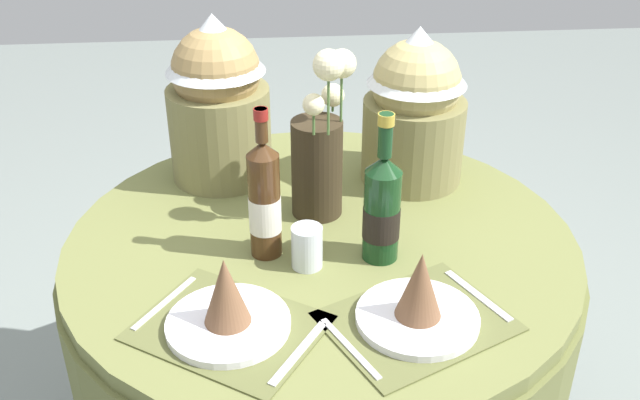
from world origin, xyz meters
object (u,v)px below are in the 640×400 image
object	(u,v)px
gift_tub_back_left	(217,93)
gift_tub_back_right	(415,102)
flower_vase	(320,151)
dining_table	(321,288)
place_setting_right	(419,303)
wine_bottle_right	(382,207)
tumbler_near_left	(307,247)
wine_bottle_left	(264,200)
place_setting_left	(227,309)

from	to	relation	value
gift_tub_back_left	gift_tub_back_right	world-z (taller)	gift_tub_back_left
flower_vase	dining_table	bearing A→B (deg)	-94.24
place_setting_right	flower_vase	world-z (taller)	flower_vase
wine_bottle_right	gift_tub_back_left	distance (m)	0.56
place_setting_right	tumbler_near_left	xyz separation A→B (m)	(-0.20, 0.21, 0.00)
place_setting_right	wine_bottle_right	size ratio (longest dim) A/B	1.23
flower_vase	wine_bottle_right	world-z (taller)	flower_vase
wine_bottle_left	wine_bottle_right	xyz separation A→B (m)	(0.25, -0.04, -0.01)
place_setting_left	gift_tub_back_left	world-z (taller)	gift_tub_back_left
dining_table	place_setting_left	bearing A→B (deg)	-123.48
wine_bottle_left	wine_bottle_right	world-z (taller)	wine_bottle_left
flower_vase	gift_tub_back_right	distance (m)	0.30
wine_bottle_right	gift_tub_back_right	xyz separation A→B (m)	(0.14, 0.36, 0.09)
flower_vase	gift_tub_back_right	bearing A→B (deg)	32.42
dining_table	wine_bottle_left	size ratio (longest dim) A/B	3.47
gift_tub_back_left	wine_bottle_left	bearing A→B (deg)	-74.56
wine_bottle_right	wine_bottle_left	bearing A→B (deg)	171.69
place_setting_right	gift_tub_back_left	world-z (taller)	gift_tub_back_left
dining_table	tumbler_near_left	world-z (taller)	tumbler_near_left
place_setting_left	gift_tub_back_right	world-z (taller)	gift_tub_back_right
tumbler_near_left	gift_tub_back_left	xyz separation A→B (m)	(-0.19, 0.44, 0.18)
flower_vase	tumbler_near_left	size ratio (longest dim) A/B	4.52
dining_table	tumbler_near_left	size ratio (longest dim) A/B	12.53
place_setting_right	dining_table	bearing A→B (deg)	115.92
place_setting_left	wine_bottle_left	distance (m)	0.28
gift_tub_back_left	place_setting_right	bearing A→B (deg)	-59.10
flower_vase	tumbler_near_left	xyz separation A→B (m)	(-0.05, -0.22, -0.12)
gift_tub_back_left	wine_bottle_right	bearing A→B (deg)	-49.87
dining_table	flower_vase	size ratio (longest dim) A/B	2.77
wine_bottle_right	tumbler_near_left	xyz separation A→B (m)	(-0.16, -0.02, -0.08)
place_setting_left	gift_tub_back_right	bearing A→B (deg)	51.14
dining_table	tumbler_near_left	distance (m)	0.23
gift_tub_back_left	place_setting_left	bearing A→B (deg)	-87.57
wine_bottle_left	gift_tub_back_right	xyz separation A→B (m)	(0.39, 0.33, 0.08)
dining_table	gift_tub_back_left	world-z (taller)	gift_tub_back_left
tumbler_near_left	gift_tub_back_left	bearing A→B (deg)	113.53
flower_vase	wine_bottle_left	bearing A→B (deg)	-129.47
place_setting_left	gift_tub_back_left	distance (m)	0.67
flower_vase	tumbler_near_left	world-z (taller)	flower_vase
gift_tub_back_right	dining_table	bearing A→B (deg)	-134.23
place_setting_left	wine_bottle_right	size ratio (longest dim) A/B	1.25
wine_bottle_right	tumbler_near_left	distance (m)	0.18
place_setting_right	wine_bottle_right	distance (m)	0.25
place_setting_left	tumbler_near_left	distance (m)	0.26
place_setting_right	tumbler_near_left	distance (m)	0.29
gift_tub_back_left	gift_tub_back_right	size ratio (longest dim) A/B	1.07
place_setting_left	tumbler_near_left	xyz separation A→B (m)	(0.17, 0.20, 0.00)
place_setting_right	wine_bottle_left	distance (m)	0.40
dining_table	wine_bottle_right	xyz separation A→B (m)	(0.12, -0.09, 0.27)
wine_bottle_left	gift_tub_back_right	size ratio (longest dim) A/B	0.85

